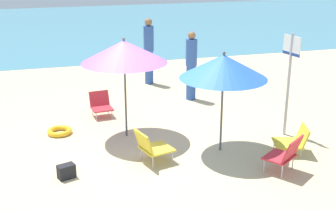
% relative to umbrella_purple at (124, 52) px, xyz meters
% --- Properties ---
extents(ground_plane, '(40.00, 40.00, 0.00)m').
position_rel_umbrella_purple_xyz_m(ground_plane, '(0.10, -0.46, -1.76)').
color(ground_plane, '#D3BC8C').
extents(sea_water, '(40.00, 16.00, 0.01)m').
position_rel_umbrella_purple_xyz_m(sea_water, '(0.10, 14.20, -1.76)').
color(sea_water, teal).
rests_on(sea_water, ground_plane).
extents(umbrella_purple, '(1.69, 1.69, 2.04)m').
position_rel_umbrella_purple_xyz_m(umbrella_purple, '(0.00, 0.00, 0.00)').
color(umbrella_purple, '#4C4C51').
rests_on(umbrella_purple, ground_plane).
extents(umbrella_blue, '(1.61, 1.61, 1.92)m').
position_rel_umbrella_purple_xyz_m(umbrella_blue, '(1.59, -1.18, -0.12)').
color(umbrella_blue, '#4C4C51').
rests_on(umbrella_blue, ground_plane).
extents(beach_chair_a, '(0.71, 0.66, 0.63)m').
position_rel_umbrella_purple_xyz_m(beach_chair_a, '(0.19, -1.35, -1.43)').
color(beach_chair_a, gold).
rests_on(beach_chair_a, ground_plane).
extents(beach_chair_b, '(0.72, 0.72, 0.67)m').
position_rel_umbrella_purple_xyz_m(beach_chair_b, '(2.29, -2.35, -1.40)').
color(beach_chair_b, red).
rests_on(beach_chair_b, ground_plane).
extents(beach_chair_c, '(0.51, 0.56, 0.55)m').
position_rel_umbrella_purple_xyz_m(beach_chair_c, '(-0.33, 1.34, -1.49)').
color(beach_chair_c, red).
rests_on(beach_chair_c, ground_plane).
extents(beach_chair_d, '(0.72, 0.68, 0.53)m').
position_rel_umbrella_purple_xyz_m(beach_chair_d, '(2.85, -1.67, -1.50)').
color(beach_chair_d, gold).
rests_on(beach_chair_d, ground_plane).
extents(person_a, '(0.28, 0.28, 1.84)m').
position_rel_umbrella_purple_xyz_m(person_a, '(1.35, 3.62, -0.81)').
color(person_a, '#2D519E').
rests_on(person_a, ground_plane).
extents(person_b, '(0.28, 0.28, 1.73)m').
position_rel_umbrella_purple_xyz_m(person_b, '(2.03, 1.94, -0.88)').
color(person_b, '#2D519E').
rests_on(person_b, ground_plane).
extents(warning_sign, '(0.12, 0.46, 2.11)m').
position_rel_umbrella_purple_xyz_m(warning_sign, '(3.16, -0.81, -0.40)').
color(warning_sign, '#ADADB2').
rests_on(warning_sign, ground_plane).
extents(swim_ring, '(0.51, 0.51, 0.11)m').
position_rel_umbrella_purple_xyz_m(swim_ring, '(-1.32, 0.49, -1.71)').
color(swim_ring, yellow).
rests_on(swim_ring, ground_plane).
extents(beach_bag, '(0.32, 0.26, 0.24)m').
position_rel_umbrella_purple_xyz_m(beach_bag, '(-1.32, -1.52, -1.64)').
color(beach_bag, black).
rests_on(beach_bag, ground_plane).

